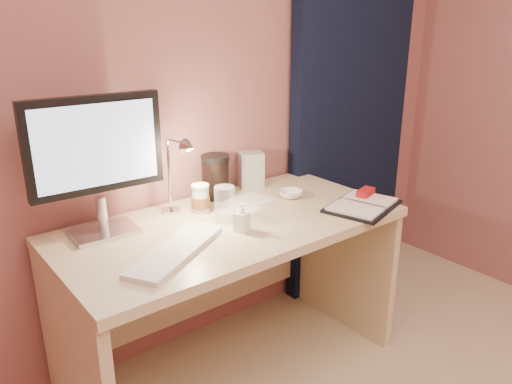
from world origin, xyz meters
TOP-DOWN VIEW (x-y plane):
  - room at (0.95, 1.69)m, footprint 3.50×3.50m
  - desk at (0.00, 1.45)m, footprint 1.40×0.70m
  - monitor at (-0.45, 1.58)m, footprint 0.50×0.19m
  - keyboard at (-0.32, 1.26)m, footprint 0.47×0.35m
  - planner at (0.55, 1.16)m, footprint 0.38×0.32m
  - paper_a at (-0.16, 1.35)m, footprint 0.15×0.15m
  - paper_b at (0.22, 1.52)m, footprint 0.18×0.18m
  - paper_c at (0.10, 1.45)m, footprint 0.19×0.19m
  - coffee_cup at (-0.04, 1.54)m, footprint 0.08×0.08m
  - clear_cup at (-0.02, 1.40)m, footprint 0.08×0.08m
  - bowl at (0.38, 1.44)m, footprint 0.14×0.14m
  - lotion_bottle at (-0.02, 1.28)m, footprint 0.07×0.07m
  - dark_jar at (0.11, 1.65)m, footprint 0.13×0.13m
  - product_box at (0.34, 1.68)m, footprint 0.14×0.13m
  - desk_lamp at (-0.15, 1.53)m, footprint 0.09×0.21m

SIDE VIEW (x-z plane):
  - desk at x=0.00m, z-range 0.14..0.87m
  - paper_a at x=-0.16m, z-range 0.73..0.73m
  - paper_c at x=0.10m, z-range 0.73..0.73m
  - paper_b at x=0.22m, z-range 0.73..0.73m
  - keyboard at x=-0.32m, z-range 0.73..0.75m
  - planner at x=0.55m, z-range 0.72..0.77m
  - bowl at x=0.38m, z-range 0.73..0.76m
  - lotion_bottle at x=-0.02m, z-range 0.73..0.84m
  - coffee_cup at x=-0.04m, z-range 0.73..0.85m
  - clear_cup at x=-0.02m, z-range 0.73..0.88m
  - product_box at x=0.34m, z-range 0.73..0.90m
  - dark_jar at x=0.11m, z-range 0.73..0.91m
  - desk_lamp at x=-0.15m, z-range 0.77..1.11m
  - monitor at x=-0.45m, z-range 0.78..1.31m
  - room at x=0.95m, z-range -0.61..2.89m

